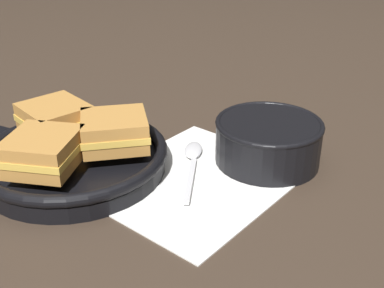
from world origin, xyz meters
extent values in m
plane|color=#382B21|center=(0.00, 0.00, 0.00)|extent=(4.00, 4.00, 0.00)
cube|color=white|center=(-0.02, 0.00, 0.00)|extent=(0.30, 0.26, 0.00)
cylinder|color=black|center=(0.09, -0.06, 0.03)|extent=(0.16, 0.16, 0.07)
cylinder|color=orange|center=(0.09, -0.06, 0.05)|extent=(0.14, 0.14, 0.01)
torus|color=black|center=(0.09, -0.06, 0.07)|extent=(0.16, 0.16, 0.01)
cube|color=silver|center=(-0.04, 0.00, 0.01)|extent=(0.11, 0.07, 0.01)
ellipsoid|color=silver|center=(0.04, 0.05, 0.01)|extent=(0.06, 0.05, 0.01)
cylinder|color=black|center=(-0.11, 0.16, 0.01)|extent=(0.27, 0.27, 0.02)
torus|color=black|center=(-0.11, 0.16, 0.03)|extent=(0.28, 0.28, 0.02)
cube|color=#B27A38|center=(-0.07, 0.12, 0.05)|extent=(0.13, 0.13, 0.02)
cube|color=gold|center=(-0.07, 0.12, 0.07)|extent=(0.13, 0.13, 0.01)
cube|color=#B27A38|center=(-0.07, 0.12, 0.08)|extent=(0.13, 0.13, 0.02)
cube|color=#B27A38|center=(-0.09, 0.22, 0.05)|extent=(0.10, 0.11, 0.02)
cube|color=gold|center=(-0.09, 0.22, 0.07)|extent=(0.11, 0.11, 0.01)
cube|color=#B27A38|center=(-0.09, 0.22, 0.08)|extent=(0.10, 0.11, 0.02)
cube|color=#B27A38|center=(-0.17, 0.15, 0.05)|extent=(0.12, 0.12, 0.02)
cube|color=gold|center=(-0.17, 0.15, 0.07)|extent=(0.13, 0.12, 0.01)
cube|color=#B27A38|center=(-0.17, 0.15, 0.08)|extent=(0.12, 0.12, 0.02)
camera|label=1|loc=(-0.51, -0.35, 0.37)|focal=45.00mm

